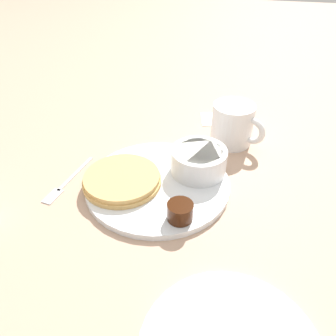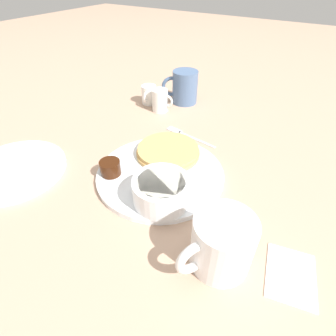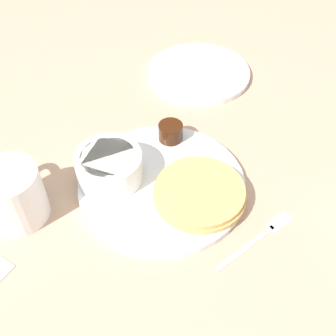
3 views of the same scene
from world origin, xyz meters
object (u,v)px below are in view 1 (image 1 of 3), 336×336
(plate, at_px, (158,184))
(fork, at_px, (64,184))
(bowl, at_px, (199,160))
(coffee_mug, at_px, (233,125))

(plate, bearing_deg, fork, 11.93)
(plate, distance_m, bowl, 0.09)
(plate, distance_m, coffee_mug, 0.23)
(fork, bearing_deg, bowl, -160.59)
(plate, height_order, bowl, bowl)
(bowl, distance_m, coffee_mug, 0.15)
(coffee_mug, bearing_deg, plate, 56.43)
(bowl, height_order, coffee_mug, coffee_mug)
(plate, height_order, fork, plate)
(coffee_mug, distance_m, fork, 0.38)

